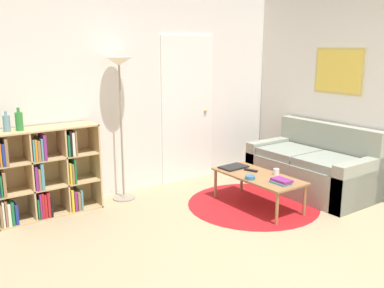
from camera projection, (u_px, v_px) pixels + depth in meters
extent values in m
plane|color=tan|center=(301.00, 273.00, 3.61)|extent=(14.00, 14.00, 0.00)
cube|color=silver|center=(139.00, 92.00, 5.51)|extent=(7.34, 0.05, 2.60)
cube|color=white|center=(188.00, 110.00, 5.97)|extent=(0.85, 0.02, 2.01)
sphere|color=tan|center=(205.00, 111.00, 6.13)|extent=(0.04, 0.04, 0.04)
cube|color=silver|center=(336.00, 91.00, 5.65)|extent=(0.05, 5.74, 2.60)
cube|color=tan|center=(339.00, 71.00, 5.54)|extent=(0.02, 0.73, 0.60)
cube|color=yellow|center=(338.00, 71.00, 5.54)|extent=(0.01, 0.67, 0.54)
cylinder|color=#B2191E|center=(253.00, 204.00, 5.18)|extent=(1.58, 1.58, 0.01)
cube|color=tan|center=(95.00, 164.00, 5.10)|extent=(0.02, 0.34, 1.01)
cube|color=tan|center=(43.00, 128.00, 4.67)|extent=(1.16, 0.34, 0.02)
cube|color=tan|center=(50.00, 213.00, 4.89)|extent=(1.16, 0.34, 0.02)
cube|color=tan|center=(42.00, 169.00, 4.90)|extent=(1.16, 0.02, 1.01)
cube|color=tan|center=(29.00, 175.00, 4.67)|extent=(0.02, 0.32, 0.97)
cube|color=tan|center=(63.00, 169.00, 4.88)|extent=(0.02, 0.32, 0.97)
cube|color=tan|center=(48.00, 186.00, 4.81)|extent=(1.13, 0.32, 0.02)
cube|color=tan|center=(46.00, 158.00, 4.74)|extent=(1.13, 0.32, 0.02)
cube|color=silver|center=(1.00, 212.00, 4.54)|extent=(0.02, 0.27, 0.28)
cube|color=olive|center=(4.00, 211.00, 4.55)|extent=(0.02, 0.26, 0.28)
cube|color=silver|center=(7.00, 213.00, 4.56)|extent=(0.03, 0.23, 0.24)
cube|color=#196B38|center=(11.00, 212.00, 4.57)|extent=(0.03, 0.20, 0.26)
cube|color=navy|center=(15.00, 213.00, 4.60)|extent=(0.03, 0.22, 0.21)
cube|color=#196B38|center=(36.00, 207.00, 4.75)|extent=(0.02, 0.27, 0.22)
cube|color=#7F287A|center=(38.00, 204.00, 4.74)|extent=(0.02, 0.23, 0.28)
cube|color=#B21E23|center=(40.00, 203.00, 4.77)|extent=(0.02, 0.27, 0.29)
cube|color=#B21E23|center=(43.00, 204.00, 4.77)|extent=(0.03, 0.24, 0.27)
cube|color=#B21E23|center=(46.00, 203.00, 4.79)|extent=(0.03, 0.23, 0.28)
cube|color=black|center=(49.00, 205.00, 4.81)|extent=(0.02, 0.23, 0.22)
cube|color=gold|center=(70.00, 199.00, 4.93)|extent=(0.03, 0.19, 0.26)
cube|color=#7F287A|center=(73.00, 200.00, 4.96)|extent=(0.03, 0.22, 0.23)
cube|color=olive|center=(76.00, 200.00, 4.98)|extent=(0.03, 0.21, 0.22)
cube|color=teal|center=(78.00, 198.00, 5.02)|extent=(0.02, 0.25, 0.23)
cube|color=olive|center=(2.00, 182.00, 4.48)|extent=(0.03, 0.26, 0.26)
cube|color=#7F287A|center=(34.00, 177.00, 4.65)|extent=(0.03, 0.21, 0.26)
cube|color=olive|center=(37.00, 178.00, 4.67)|extent=(0.03, 0.22, 0.23)
cube|color=teal|center=(41.00, 175.00, 4.67)|extent=(0.03, 0.19, 0.29)
cube|color=gold|center=(68.00, 172.00, 4.87)|extent=(0.02, 0.23, 0.24)
cube|color=olive|center=(70.00, 172.00, 4.90)|extent=(0.02, 0.27, 0.23)
cube|color=#196B38|center=(72.00, 170.00, 4.91)|extent=(0.02, 0.25, 0.27)
cube|color=navy|center=(1.00, 154.00, 4.42)|extent=(0.03, 0.24, 0.23)
cube|color=olive|center=(4.00, 151.00, 4.43)|extent=(0.03, 0.24, 0.28)
cube|color=teal|center=(32.00, 150.00, 4.57)|extent=(0.02, 0.20, 0.24)
cube|color=orange|center=(34.00, 149.00, 4.59)|extent=(0.02, 0.22, 0.24)
cube|color=olive|center=(36.00, 149.00, 4.63)|extent=(0.03, 0.27, 0.22)
cube|color=teal|center=(39.00, 148.00, 4.64)|extent=(0.02, 0.25, 0.24)
cube|color=#7F287A|center=(43.00, 147.00, 4.63)|extent=(0.03, 0.19, 0.28)
cube|color=#196B38|center=(66.00, 145.00, 4.80)|extent=(0.02, 0.23, 0.24)
cube|color=black|center=(68.00, 143.00, 4.80)|extent=(0.02, 0.22, 0.29)
cube|color=silver|center=(70.00, 143.00, 4.82)|extent=(0.03, 0.23, 0.27)
cube|color=olive|center=(73.00, 142.00, 4.84)|extent=(0.02, 0.22, 0.28)
cylinder|color=gray|center=(124.00, 198.00, 5.39)|extent=(0.28, 0.28, 0.01)
cylinder|color=gray|center=(121.00, 130.00, 5.20)|extent=(0.02, 0.02, 1.65)
cone|color=white|center=(119.00, 61.00, 5.01)|extent=(0.34, 0.34, 0.10)
cube|color=gray|center=(310.00, 176.00, 5.60)|extent=(0.85, 1.57, 0.43)
cube|color=gray|center=(328.00, 155.00, 5.74)|extent=(0.16, 1.57, 0.88)
cube|color=gray|center=(358.00, 184.00, 5.02)|extent=(0.85, 0.16, 0.57)
cube|color=gray|center=(271.00, 159.00, 6.14)|extent=(0.85, 0.16, 0.57)
cube|color=gray|center=(328.00, 162.00, 5.24)|extent=(0.65, 0.61, 0.10)
cube|color=gray|center=(289.00, 152.00, 5.74)|extent=(0.65, 0.61, 0.10)
cube|color=#996B42|center=(258.00, 176.00, 5.05)|extent=(0.52, 1.13, 0.02)
cylinder|color=#996B42|center=(277.00, 209.00, 4.56)|extent=(0.04, 0.04, 0.36)
cylinder|color=#996B42|center=(215.00, 184.00, 5.39)|extent=(0.04, 0.04, 0.36)
cylinder|color=#996B42|center=(305.00, 200.00, 4.81)|extent=(0.04, 0.04, 0.36)
cylinder|color=#996B42|center=(242.00, 177.00, 5.64)|extent=(0.04, 0.04, 0.36)
cube|color=black|center=(234.00, 167.00, 5.35)|extent=(0.35, 0.24, 0.02)
cylinder|color=teal|center=(250.00, 177.00, 4.90)|extent=(0.11, 0.11, 0.04)
cube|color=teal|center=(280.00, 183.00, 4.73)|extent=(0.14, 0.22, 0.02)
cube|color=#7F287A|center=(282.00, 180.00, 4.73)|extent=(0.14, 0.22, 0.03)
cylinder|color=white|center=(276.00, 172.00, 5.06)|extent=(0.07, 0.07, 0.07)
cube|color=black|center=(251.00, 170.00, 5.21)|extent=(0.09, 0.18, 0.02)
cylinder|color=#6B93A3|center=(7.00, 124.00, 4.43)|extent=(0.07, 0.07, 0.17)
cylinder|color=#6B93A3|center=(6.00, 113.00, 4.41)|extent=(0.03, 0.03, 0.04)
cylinder|color=#2D8438|center=(19.00, 121.00, 4.49)|extent=(0.08, 0.08, 0.19)
cylinder|color=#2D8438|center=(18.00, 110.00, 4.46)|extent=(0.03, 0.03, 0.05)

